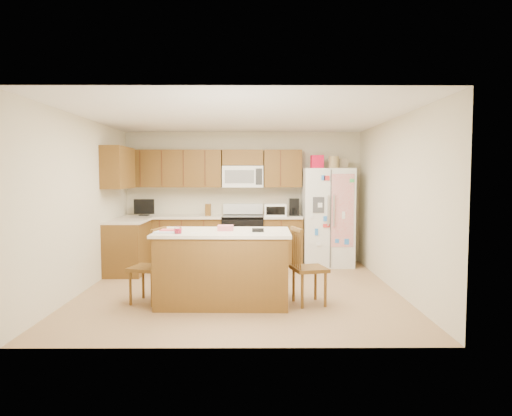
{
  "coord_description": "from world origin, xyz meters",
  "views": [
    {
      "loc": [
        0.2,
        -6.55,
        1.66
      ],
      "look_at": [
        0.24,
        0.35,
        1.18
      ],
      "focal_mm": 32.0,
      "sensor_mm": 36.0,
      "label": 1
    }
  ],
  "objects_px": {
    "windsor_chair_left": "(149,267)",
    "windsor_chair_right": "(307,268)",
    "stove": "(243,239)",
    "refrigerator": "(327,216)",
    "island": "(223,267)",
    "windsor_chair_back": "(219,261)"
  },
  "relations": [
    {
      "from": "refrigerator",
      "to": "windsor_chair_back",
      "type": "xyz_separation_m",
      "value": [
        -1.87,
        -1.85,
        -0.5
      ]
    },
    {
      "from": "stove",
      "to": "windsor_chair_right",
      "type": "xyz_separation_m",
      "value": [
        0.9,
        -2.67,
        -0.0
      ]
    },
    {
      "from": "island",
      "to": "windsor_chair_back",
      "type": "xyz_separation_m",
      "value": [
        -0.1,
        0.68,
        -0.06
      ]
    },
    {
      "from": "windsor_chair_left",
      "to": "windsor_chair_right",
      "type": "bearing_deg",
      "value": -2.39
    },
    {
      "from": "refrigerator",
      "to": "island",
      "type": "relative_size",
      "value": 1.16
    },
    {
      "from": "windsor_chair_back",
      "to": "windsor_chair_right",
      "type": "bearing_deg",
      "value": -32.22
    },
    {
      "from": "windsor_chair_left",
      "to": "stove",
      "type": "bearing_deg",
      "value": 65.66
    },
    {
      "from": "island",
      "to": "windsor_chair_back",
      "type": "distance_m",
      "value": 0.69
    },
    {
      "from": "windsor_chair_right",
      "to": "refrigerator",
      "type": "bearing_deg",
      "value": 75.5
    },
    {
      "from": "windsor_chair_left",
      "to": "windsor_chair_right",
      "type": "relative_size",
      "value": 0.99
    },
    {
      "from": "island",
      "to": "refrigerator",
      "type": "bearing_deg",
      "value": 55.11
    },
    {
      "from": "refrigerator",
      "to": "windsor_chair_left",
      "type": "bearing_deg",
      "value": -137.38
    },
    {
      "from": "windsor_chair_left",
      "to": "windsor_chair_back",
      "type": "distance_m",
      "value": 1.1
    },
    {
      "from": "stove",
      "to": "windsor_chair_back",
      "type": "distance_m",
      "value": 1.94
    },
    {
      "from": "stove",
      "to": "refrigerator",
      "type": "distance_m",
      "value": 1.63
    },
    {
      "from": "refrigerator",
      "to": "windsor_chair_back",
      "type": "relative_size",
      "value": 2.29
    },
    {
      "from": "windsor_chair_back",
      "to": "stove",
      "type": "bearing_deg",
      "value": 81.07
    },
    {
      "from": "windsor_chair_back",
      "to": "windsor_chair_right",
      "type": "relative_size",
      "value": 0.89
    },
    {
      "from": "refrigerator",
      "to": "island",
      "type": "distance_m",
      "value": 3.12
    },
    {
      "from": "stove",
      "to": "windsor_chair_back",
      "type": "bearing_deg",
      "value": -98.93
    },
    {
      "from": "stove",
      "to": "windsor_chair_left",
      "type": "distance_m",
      "value": 2.84
    },
    {
      "from": "island",
      "to": "windsor_chair_right",
      "type": "height_order",
      "value": "island"
    }
  ]
}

